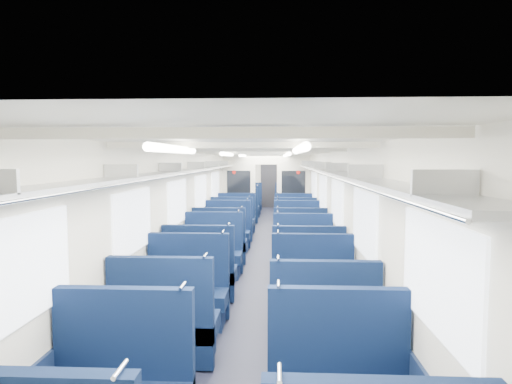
# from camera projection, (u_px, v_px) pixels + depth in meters

# --- Properties ---
(floor) EXTENTS (2.80, 18.00, 0.01)m
(floor) POSITION_uv_depth(u_px,v_px,m) (262.00, 249.00, 10.40)
(floor) COLOR black
(floor) RESTS_ON ground
(ceiling) EXTENTS (2.80, 18.00, 0.01)m
(ceiling) POSITION_uv_depth(u_px,v_px,m) (262.00, 152.00, 10.22)
(ceiling) COLOR white
(ceiling) RESTS_ON wall_left
(wall_left) EXTENTS (0.02, 18.00, 2.35)m
(wall_left) POSITION_uv_depth(u_px,v_px,m) (205.00, 200.00, 10.38)
(wall_left) COLOR beige
(wall_left) RESTS_ON floor
(dado_left) EXTENTS (0.03, 17.90, 0.70)m
(dado_left) POSITION_uv_depth(u_px,v_px,m) (206.00, 234.00, 10.44)
(dado_left) COLOR #101C36
(dado_left) RESTS_ON floor
(wall_right) EXTENTS (0.02, 18.00, 2.35)m
(wall_right) POSITION_uv_depth(u_px,v_px,m) (321.00, 201.00, 10.24)
(wall_right) COLOR beige
(wall_right) RESTS_ON floor
(dado_right) EXTENTS (0.03, 17.90, 0.70)m
(dado_right) POSITION_uv_depth(u_px,v_px,m) (320.00, 235.00, 10.30)
(dado_right) COLOR #101C36
(dado_right) RESTS_ON floor
(wall_far) EXTENTS (2.80, 0.02, 2.35)m
(wall_far) POSITION_uv_depth(u_px,v_px,m) (269.00, 181.00, 19.27)
(wall_far) COLOR beige
(wall_far) RESTS_ON floor
(luggage_rack_left) EXTENTS (0.36, 17.40, 0.18)m
(luggage_rack_left) POSITION_uv_depth(u_px,v_px,m) (212.00, 167.00, 10.31)
(luggage_rack_left) COLOR #B2B5BA
(luggage_rack_left) RESTS_ON wall_left
(luggage_rack_right) EXTENTS (0.36, 17.40, 0.18)m
(luggage_rack_right) POSITION_uv_depth(u_px,v_px,m) (313.00, 167.00, 10.19)
(luggage_rack_right) COLOR #B2B5BA
(luggage_rack_right) RESTS_ON wall_right
(windows) EXTENTS (2.78, 15.60, 0.75)m
(windows) POSITION_uv_depth(u_px,v_px,m) (262.00, 192.00, 9.83)
(windows) COLOR white
(windows) RESTS_ON wall_left
(ceiling_fittings) EXTENTS (2.70, 16.06, 0.11)m
(ceiling_fittings) POSITION_uv_depth(u_px,v_px,m) (262.00, 154.00, 9.96)
(ceiling_fittings) COLOR silver
(ceiling_fittings) RESTS_ON ceiling
(end_door) EXTENTS (0.75, 0.06, 2.00)m
(end_door) POSITION_uv_depth(u_px,v_px,m) (269.00, 185.00, 19.22)
(end_door) COLOR black
(end_door) RESTS_ON floor
(bulkhead) EXTENTS (2.80, 0.10, 2.35)m
(bulkhead) POSITION_uv_depth(u_px,v_px,m) (266.00, 188.00, 13.74)
(bulkhead) COLOR silver
(bulkhead) RESTS_ON floor
(seat_4) EXTENTS (1.09, 0.60, 1.22)m
(seat_4) POSITION_uv_depth(u_px,v_px,m) (165.00, 329.00, 4.55)
(seat_4) COLOR #0D1E41
(seat_4) RESTS_ON floor
(seat_5) EXTENTS (1.09, 0.60, 1.22)m
(seat_5) POSITION_uv_depth(u_px,v_px,m) (323.00, 335.00, 4.40)
(seat_5) COLOR #0D1E41
(seat_5) RESTS_ON floor
(seat_6) EXTENTS (1.09, 0.60, 1.22)m
(seat_6) POSITION_uv_depth(u_px,v_px,m) (187.00, 296.00, 5.65)
(seat_6) COLOR #0D1E41
(seat_6) RESTS_ON floor
(seat_7) EXTENTS (1.09, 0.60, 1.22)m
(seat_7) POSITION_uv_depth(u_px,v_px,m) (313.00, 297.00, 5.60)
(seat_7) COLOR #0D1E41
(seat_7) RESTS_ON floor
(seat_8) EXTENTS (1.09, 0.60, 1.22)m
(seat_8) POSITION_uv_depth(u_px,v_px,m) (200.00, 275.00, 6.63)
(seat_8) COLOR #0D1E41
(seat_8) RESTS_ON floor
(seat_9) EXTENTS (1.09, 0.60, 1.22)m
(seat_9) POSITION_uv_depth(u_px,v_px,m) (308.00, 277.00, 6.55)
(seat_9) COLOR #0D1E41
(seat_9) RESTS_ON floor
(seat_10) EXTENTS (1.09, 0.60, 1.22)m
(seat_10) POSITION_uv_depth(u_px,v_px,m) (213.00, 256.00, 7.95)
(seat_10) COLOR #0D1E41
(seat_10) RESTS_ON floor
(seat_11) EXTENTS (1.09, 0.60, 1.22)m
(seat_11) POSITION_uv_depth(u_px,v_px,m) (303.00, 259.00, 7.73)
(seat_11) COLOR #0D1E41
(seat_11) RESTS_ON floor
(seat_12) EXTENTS (1.09, 0.60, 1.22)m
(seat_12) POSITION_uv_depth(u_px,v_px,m) (220.00, 245.00, 8.93)
(seat_12) COLOR #0D1E41
(seat_12) RESTS_ON floor
(seat_13) EXTENTS (1.09, 0.60, 1.22)m
(seat_13) POSITION_uv_depth(u_px,v_px,m) (300.00, 246.00, 8.91)
(seat_13) COLOR #0D1E41
(seat_13) RESTS_ON floor
(seat_14) EXTENTS (1.09, 0.60, 1.22)m
(seat_14) POSITION_uv_depth(u_px,v_px,m) (227.00, 234.00, 10.23)
(seat_14) COLOR #0D1E41
(seat_14) RESTS_ON floor
(seat_15) EXTENTS (1.09, 0.60, 1.22)m
(seat_15) POSITION_uv_depth(u_px,v_px,m) (297.00, 235.00, 10.16)
(seat_15) COLOR #0D1E41
(seat_15) RESTS_ON floor
(seat_16) EXTENTS (1.09, 0.60, 1.22)m
(seat_16) POSITION_uv_depth(u_px,v_px,m) (232.00, 227.00, 11.38)
(seat_16) COLOR #0D1E41
(seat_16) RESTS_ON floor
(seat_17) EXTENTS (1.09, 0.60, 1.22)m
(seat_17) POSITION_uv_depth(u_px,v_px,m) (295.00, 228.00, 11.23)
(seat_17) COLOR #0D1E41
(seat_17) RESTS_ON floor
(seat_18) EXTENTS (1.09, 0.60, 1.22)m
(seat_18) POSITION_uv_depth(u_px,v_px,m) (236.00, 221.00, 12.39)
(seat_18) COLOR #0D1E41
(seat_18) RESTS_ON floor
(seat_19) EXTENTS (1.09, 0.60, 1.22)m
(seat_19) POSITION_uv_depth(u_px,v_px,m) (294.00, 222.00, 12.28)
(seat_19) COLOR #0D1E41
(seat_19) RESTS_ON floor
(seat_20) EXTENTS (1.09, 0.60, 1.22)m
(seat_20) POSITION_uv_depth(u_px,v_px,m) (242.00, 212.00, 14.54)
(seat_20) COLOR #0D1E41
(seat_20) RESTS_ON floor
(seat_21) EXTENTS (1.09, 0.60, 1.22)m
(seat_21) POSITION_uv_depth(u_px,v_px,m) (291.00, 213.00, 14.40)
(seat_21) COLOR #0D1E41
(seat_21) RESTS_ON floor
(seat_22) EXTENTS (1.09, 0.60, 1.22)m
(seat_22) POSITION_uv_depth(u_px,v_px,m) (245.00, 208.00, 15.68)
(seat_22) COLOR #0D1E41
(seat_22) RESTS_ON floor
(seat_23) EXTENTS (1.09, 0.60, 1.22)m
(seat_23) POSITION_uv_depth(u_px,v_px,m) (290.00, 208.00, 15.62)
(seat_23) COLOR #0D1E41
(seat_23) RESTS_ON floor
(seat_24) EXTENTS (1.09, 0.60, 1.22)m
(seat_24) POSITION_uv_depth(u_px,v_px,m) (247.00, 205.00, 16.85)
(seat_24) COLOR #0D1E41
(seat_24) RESTS_ON floor
(seat_25) EXTENTS (1.09, 0.60, 1.22)m
(seat_25) POSITION_uv_depth(u_px,v_px,m) (289.00, 205.00, 16.82)
(seat_25) COLOR #0D1E41
(seat_25) RESTS_ON floor
(seat_26) EXTENTS (1.09, 0.60, 1.22)m
(seat_26) POSITION_uv_depth(u_px,v_px,m) (249.00, 202.00, 17.87)
(seat_26) COLOR #0D1E41
(seat_26) RESTS_ON floor
(seat_27) EXTENTS (1.09, 0.60, 1.22)m
(seat_27) POSITION_uv_depth(u_px,v_px,m) (288.00, 202.00, 17.92)
(seat_27) COLOR #0D1E41
(seat_27) RESTS_ON floor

